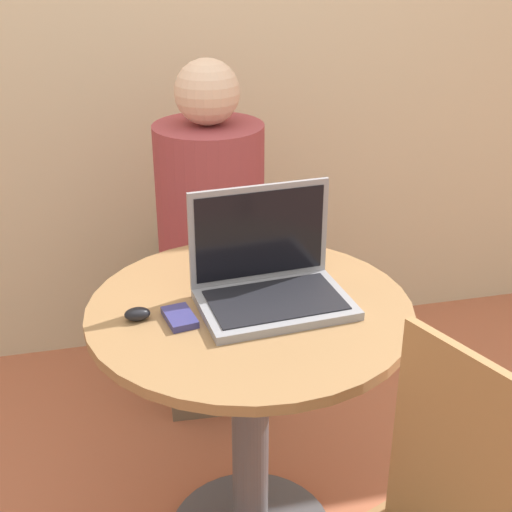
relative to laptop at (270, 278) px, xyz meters
name	(u,v)px	position (x,y,z in m)	size (l,w,h in m)	color
round_table	(250,381)	(-0.05, -0.01, -0.27)	(0.75, 0.75, 0.72)	#4C4C51
laptop	(270,278)	(0.00, 0.00, 0.00)	(0.36, 0.26, 0.26)	gray
cell_phone	(180,317)	(-0.22, -0.05, -0.05)	(0.07, 0.11, 0.02)	navy
computer_mouse	(137,314)	(-0.31, -0.02, -0.04)	(0.06, 0.04, 0.03)	black
person_seated	(210,265)	(-0.02, 0.68, -0.29)	(0.35, 0.53, 1.17)	brown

